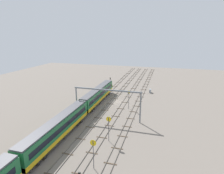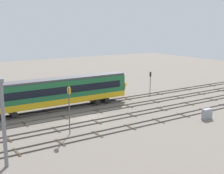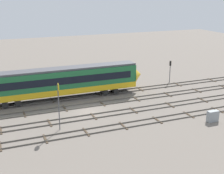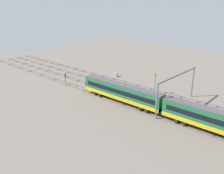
# 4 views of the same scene
# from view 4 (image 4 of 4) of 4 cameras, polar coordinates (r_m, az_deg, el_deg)

# --- Properties ---
(ground_plane) EXTENTS (152.32, 152.32, 0.00)m
(ground_plane) POSITION_cam_4_polar(r_m,az_deg,el_deg) (70.31, 4.19, -1.48)
(ground_plane) COLOR slate
(track_near_foreground) EXTENTS (136.32, 2.40, 0.16)m
(track_near_foreground) POSITION_cam_4_polar(r_m,az_deg,el_deg) (75.25, 7.24, -0.10)
(track_near_foreground) COLOR #59544C
(track_near_foreground) RESTS_ON ground
(track_second_near) EXTENTS (136.32, 2.40, 0.16)m
(track_second_near) POSITION_cam_4_polar(r_m,az_deg,el_deg) (71.91, 5.26, -0.96)
(track_second_near) COLOR #59544C
(track_second_near) RESTS_ON ground
(track_middle) EXTENTS (136.32, 2.40, 0.16)m
(track_middle) POSITION_cam_4_polar(r_m,az_deg,el_deg) (68.69, 3.08, -1.91)
(track_middle) COLOR #59544C
(track_middle) RESTS_ON ground
(track_with_train) EXTENTS (136.32, 2.40, 0.16)m
(track_with_train) POSITION_cam_4_polar(r_m,az_deg,el_deg) (65.59, 0.70, -2.94)
(track_with_train) COLOR #59544C
(track_with_train) RESTS_ON ground
(train) EXTENTS (75.20, 3.24, 4.80)m
(train) POSITION_cam_4_polar(r_m,az_deg,el_deg) (52.66, 23.03, -7.40)
(train) COLOR #1E6638
(train) RESTS_ON ground
(overhead_gantry) EXTENTS (0.40, 18.45, 8.34)m
(overhead_gantry) POSITION_cam_4_polar(r_m,az_deg,el_deg) (61.54, 14.82, 1.05)
(overhead_gantry) COLOR slate
(overhead_gantry) RESTS_ON ground
(speed_sign_near_foreground) EXTENTS (0.14, 0.95, 5.87)m
(speed_sign_near_foreground) POSITION_cam_4_polar(r_m,az_deg,el_deg) (69.85, 9.90, 1.44)
(speed_sign_near_foreground) COLOR #4C4C51
(speed_sign_near_foreground) RESTS_ON ground
(signal_light_trackside_approach) EXTENTS (0.31, 0.32, 4.03)m
(signal_light_trackside_approach) POSITION_cam_4_polar(r_m,az_deg,el_deg) (76.28, -10.68, 2.04)
(signal_light_trackside_approach) COLOR #4C4C51
(signal_light_trackside_approach) RESTS_ON ground
(relay_cabinet) EXTENTS (1.53, 0.68, 1.45)m
(relay_cabinet) POSITION_cam_4_polar(r_m,az_deg,el_deg) (85.25, 0.86, 2.87)
(relay_cabinet) COLOR gray
(relay_cabinet) RESTS_ON ground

